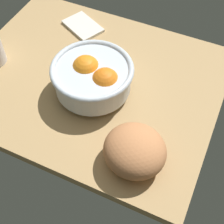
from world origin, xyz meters
TOP-DOWN VIEW (x-y plane):
  - ground_plane at (0.00, 0.00)cm, footprint 76.88×61.93cm
  - fruit_bowl at (3.20, -3.99)cm, footprint 23.05×23.05cm
  - bread_loaf at (22.48, -20.21)cm, footprint 18.37×17.88cm
  - napkin_folded at (-13.24, 20.20)cm, footprint 15.85×13.80cm

SIDE VIEW (x-z plane):
  - ground_plane at x=0.00cm, z-range -3.00..0.00cm
  - napkin_folded at x=-13.24cm, z-range 0.00..1.00cm
  - bread_loaf at x=22.48cm, z-range 0.00..10.05cm
  - fruit_bowl at x=3.20cm, z-range 0.62..11.91cm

